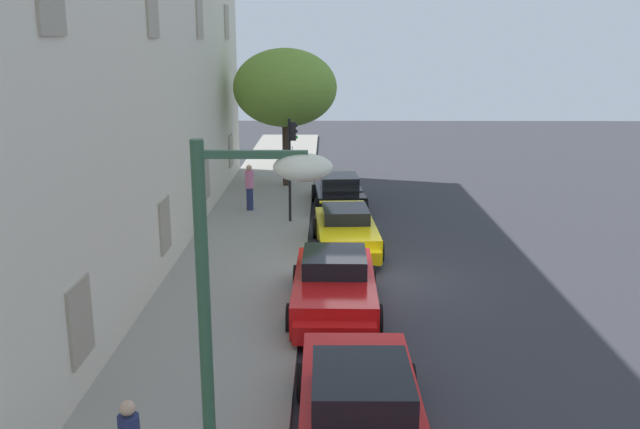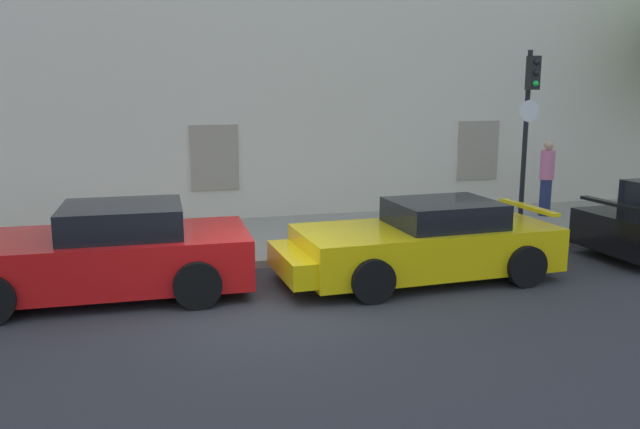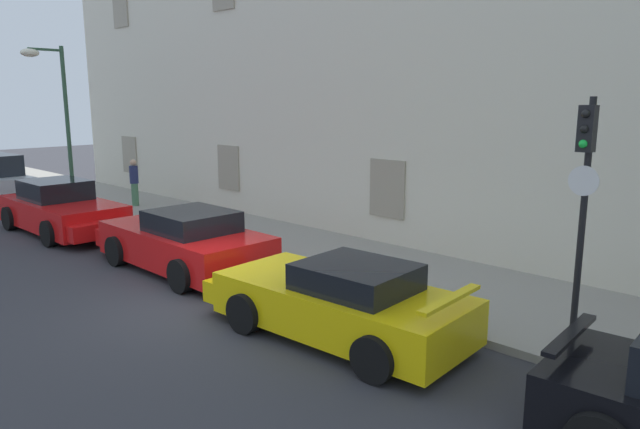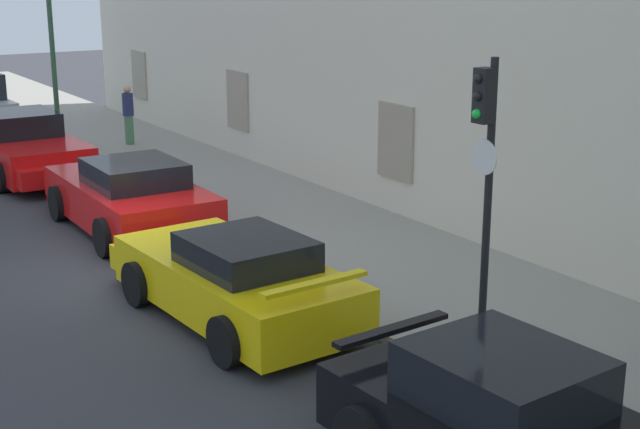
{
  "view_description": "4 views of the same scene",
  "coord_description": "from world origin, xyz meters",
  "views": [
    {
      "loc": [
        -18.22,
        1.23,
        6.58
      ],
      "look_at": [
        1.12,
        1.42,
        1.64
      ],
      "focal_mm": 38.12,
      "sensor_mm": 36.0,
      "label": 1
    },
    {
      "loc": [
        -1.36,
        -9.13,
        3.19
      ],
      "look_at": [
        1.12,
        0.41,
        1.23
      ],
      "focal_mm": 36.06,
      "sensor_mm": 36.0,
      "label": 2
    },
    {
      "loc": [
        9.06,
        -6.19,
        3.88
      ],
      "look_at": [
        1.74,
        1.43,
        1.78
      ],
      "focal_mm": 32.69,
      "sensor_mm": 36.0,
      "label": 3
    },
    {
      "loc": [
        14.07,
        -5.05,
        4.97
      ],
      "look_at": [
        2.32,
        2.48,
        1.13
      ],
      "focal_mm": 51.09,
      "sensor_mm": 36.0,
      "label": 4
    }
  ],
  "objects": [
    {
      "name": "sportscar_white_middle",
      "position": [
        2.85,
        0.59,
        0.59
      ],
      "size": [
        4.78,
        2.25,
        1.31
      ],
      "color": "yellow",
      "rests_on": "ground"
    },
    {
      "name": "building_facade",
      "position": [
        -0.0,
        7.99,
        6.39
      ],
      "size": [
        33.45,
        4.94,
        12.74
      ],
      "color": "beige",
      "rests_on": "ground"
    },
    {
      "name": "sportscar_yellow_flank",
      "position": [
        -2.38,
        1.03,
        0.63
      ],
      "size": [
        4.92,
        2.26,
        1.42
      ],
      "color": "red",
      "rests_on": "ground"
    },
    {
      "name": "ground_plane",
      "position": [
        0.0,
        0.0,
        0.0
      ],
      "size": [
        80.0,
        80.0,
        0.0
      ],
      "primitive_type": "plane",
      "color": "#333338"
    },
    {
      "name": "tree_near_kerb",
      "position": [
        12.51,
        3.1,
        4.57
      ],
      "size": [
        4.64,
        4.64,
        6.18
      ],
      "color": "#38281E",
      "rests_on": "sidewalk"
    },
    {
      "name": "sportscar_tail_end",
      "position": [
        8.75,
        0.76,
        0.63
      ],
      "size": [
        4.69,
        2.26,
        1.43
      ],
      "color": "black",
      "rests_on": "ground"
    },
    {
      "name": "pedestrian_strolling",
      "position": [
        7.72,
        4.25,
        1.07
      ],
      "size": [
        0.34,
        0.34,
        1.8
      ],
      "color": "navy",
      "rests_on": "sidewalk"
    },
    {
      "name": "sidewalk",
      "position": [
        0.0,
        3.82,
        0.07
      ],
      "size": [
        60.0,
        3.91,
        0.14
      ],
      "primitive_type": "cube",
      "color": "gray",
      "rests_on": "ground"
    },
    {
      "name": "sportscar_red_lead",
      "position": [
        -7.91,
        0.66,
        0.66
      ],
      "size": [
        5.11,
        2.24,
        1.52
      ],
      "color": "red",
      "rests_on": "ground"
    },
    {
      "name": "traffic_light",
      "position": [
        6.03,
        2.5,
        2.71
      ],
      "size": [
        0.44,
        0.36,
        3.78
      ],
      "color": "black",
      "rests_on": "sidewalk"
    },
    {
      "name": "street_lamp",
      "position": [
        -11.57,
        2.08,
        3.96
      ],
      "size": [
        0.44,
        1.42,
        5.51
      ],
      "color": "#2D5138",
      "rests_on": "sidewalk"
    }
  ]
}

